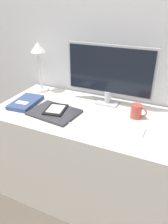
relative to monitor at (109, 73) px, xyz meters
name	(u,v)px	position (x,y,z in m)	size (l,w,h in m)	color
ground_plane	(77,212)	(-0.06, -0.42, -1.00)	(10.00, 10.00, 0.00)	brown
wall_back	(110,39)	(-0.06, 0.16, 0.20)	(3.60, 0.05, 2.40)	silver
desk	(89,157)	(-0.06, -0.21, -0.62)	(1.33, 0.64, 0.76)	silver
monitor	(109,73)	(0.00, 0.00, 0.00)	(0.63, 0.11, 0.43)	#B7B7BC
keyboard	(117,127)	(0.17, -0.30, -0.23)	(0.33, 0.10, 0.01)	silver
laptop	(54,112)	(-0.28, -0.30, -0.23)	(0.34, 0.28, 0.02)	#232328
ereader	(56,109)	(-0.28, -0.28, -0.22)	(0.16, 0.20, 0.01)	black
desk_lamp	(39,58)	(-0.60, 0.01, 0.04)	(0.12, 0.12, 0.40)	white
notebook	(26,102)	(-0.55, -0.26, -0.23)	(0.19, 0.28, 0.03)	#334775
coffee_mug	(137,111)	(0.24, -0.13, -0.19)	(0.11, 0.07, 0.09)	#B7473D
pen	(74,124)	(-0.09, -0.38, -0.24)	(0.15, 0.03, 0.01)	silver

